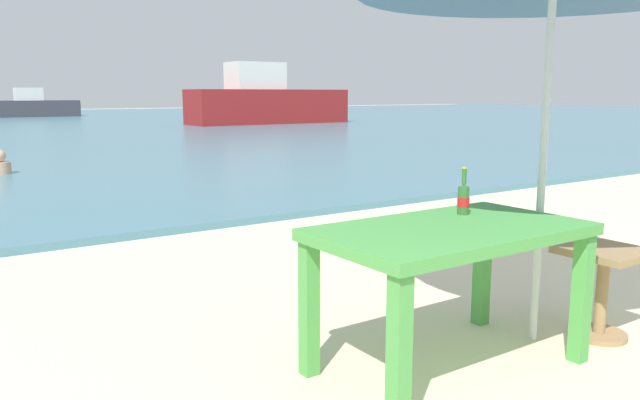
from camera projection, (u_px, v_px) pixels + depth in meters
picnic_table_green at (451, 247)px, 3.20m from camera, size 1.40×0.80×0.76m
beer_bottle_amber at (464, 198)px, 3.47m from camera, size 0.07×0.07×0.26m
side_table_wood at (603, 279)px, 3.66m from camera, size 0.44×0.44×0.54m
swimmer_person at (0, 165)px, 10.59m from camera, size 0.34×0.34×0.41m
boat_tanker at (36, 106)px, 36.53m from camera, size 4.59×1.25×1.67m
boat_barge at (267, 102)px, 28.30m from camera, size 7.40×2.02×2.69m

